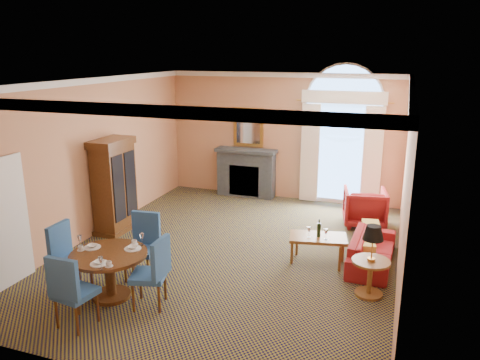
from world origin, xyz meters
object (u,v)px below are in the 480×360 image
(armchair, at_px, (365,207))
(coffee_table, at_px, (318,239))
(armoire, at_px, (114,187))
(sofa, at_px, (372,250))
(side_table, at_px, (372,253))
(dining_table, at_px, (109,265))

(armchair, height_order, coffee_table, coffee_table)
(armoire, xyz_separation_m, coffee_table, (4.34, -0.19, -0.49))
(sofa, height_order, side_table, side_table)
(dining_table, relative_size, sofa, 0.66)
(sofa, relative_size, side_table, 1.57)
(dining_table, distance_m, armchair, 5.68)
(armchair, xyz_separation_m, coffee_table, (-0.62, -2.25, 0.05))
(armoire, distance_m, sofa, 5.32)
(dining_table, height_order, sofa, dining_table)
(armoire, relative_size, armchair, 2.18)
(dining_table, relative_size, coffee_table, 1.07)
(armchair, bearing_deg, sofa, 88.31)
(dining_table, bearing_deg, armchair, 53.03)
(coffee_table, bearing_deg, side_table, -53.59)
(coffee_table, bearing_deg, armoire, 166.13)
(sofa, xyz_separation_m, armchair, (-0.31, 1.96, 0.15))
(sofa, distance_m, armchair, 1.99)
(sofa, distance_m, coffee_table, 0.99)
(coffee_table, bearing_deg, armchair, 63.28)
(armchair, distance_m, side_table, 3.17)
(armoire, relative_size, sofa, 1.11)
(sofa, bearing_deg, coffee_table, 109.39)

